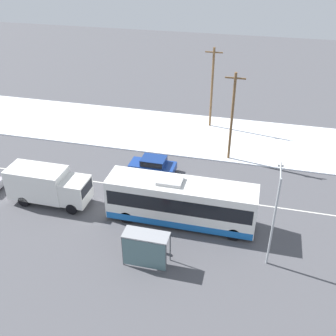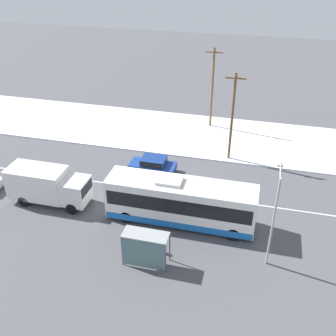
{
  "view_description": "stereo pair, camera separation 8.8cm",
  "coord_description": "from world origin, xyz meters",
  "px_view_note": "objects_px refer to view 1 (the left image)",
  "views": [
    {
      "loc": [
        4.94,
        -26.31,
        18.75
      ],
      "look_at": [
        -2.01,
        1.52,
        1.4
      ],
      "focal_mm": 42.0,
      "sensor_mm": 36.0,
      "label": 1
    },
    {
      "loc": [
        5.03,
        -26.29,
        18.75
      ],
      "look_at": [
        -2.01,
        1.52,
        1.4
      ],
      "focal_mm": 42.0,
      "sensor_mm": 36.0,
      "label": 2
    }
  ],
  "objects_px": {
    "bus_shelter": "(145,246)",
    "box_truck": "(47,185)",
    "city_bus": "(181,202)",
    "streetlamp": "(275,207)",
    "utility_pole_snowlot": "(212,87)",
    "pedestrian_at_stop": "(150,238)",
    "utility_pole_roadside": "(232,116)",
    "sedan_car": "(153,164)"
  },
  "relations": [
    {
      "from": "streetlamp",
      "to": "utility_pole_roadside",
      "type": "bearing_deg",
      "value": 107.58
    },
    {
      "from": "streetlamp",
      "to": "utility_pole_roadside",
      "type": "xyz_separation_m",
      "value": [
        -4.03,
        12.71,
        0.19
      ]
    },
    {
      "from": "box_truck",
      "to": "streetlamp",
      "type": "relative_size",
      "value": 0.98
    },
    {
      "from": "bus_shelter",
      "to": "utility_pole_roadside",
      "type": "height_order",
      "value": "utility_pole_roadside"
    },
    {
      "from": "bus_shelter",
      "to": "utility_pole_snowlot",
      "type": "xyz_separation_m",
      "value": [
        0.76,
        22.21,
        2.88
      ]
    },
    {
      "from": "streetlamp",
      "to": "box_truck",
      "type": "bearing_deg",
      "value": 172.54
    },
    {
      "from": "city_bus",
      "to": "streetlamp",
      "type": "relative_size",
      "value": 1.65
    },
    {
      "from": "box_truck",
      "to": "pedestrian_at_stop",
      "type": "distance_m",
      "value": 10.0
    },
    {
      "from": "box_truck",
      "to": "streetlamp",
      "type": "height_order",
      "value": "streetlamp"
    },
    {
      "from": "bus_shelter",
      "to": "box_truck",
      "type": "bearing_deg",
      "value": 152.85
    },
    {
      "from": "streetlamp",
      "to": "utility_pole_snowlot",
      "type": "relative_size",
      "value": 0.76
    },
    {
      "from": "box_truck",
      "to": "utility_pole_roadside",
      "type": "distance_m",
      "value": 17.04
    },
    {
      "from": "city_bus",
      "to": "box_truck",
      "type": "distance_m",
      "value": 10.74
    },
    {
      "from": "city_bus",
      "to": "streetlamp",
      "type": "bearing_deg",
      "value": -20.4
    },
    {
      "from": "bus_shelter",
      "to": "streetlamp",
      "type": "xyz_separation_m",
      "value": [
        7.65,
        2.64,
        2.56
      ]
    },
    {
      "from": "bus_shelter",
      "to": "utility_pole_snowlot",
      "type": "relative_size",
      "value": 0.34
    },
    {
      "from": "sedan_car",
      "to": "pedestrian_at_stop",
      "type": "bearing_deg",
      "value": 104.81
    },
    {
      "from": "pedestrian_at_stop",
      "to": "bus_shelter",
      "type": "bearing_deg",
      "value": -85.42
    },
    {
      "from": "sedan_car",
      "to": "utility_pole_snowlot",
      "type": "bearing_deg",
      "value": -107.58
    },
    {
      "from": "box_truck",
      "to": "streetlamp",
      "type": "bearing_deg",
      "value": -7.46
    },
    {
      "from": "box_truck",
      "to": "pedestrian_at_stop",
      "type": "relative_size",
      "value": 3.98
    },
    {
      "from": "bus_shelter",
      "to": "utility_pole_roadside",
      "type": "relative_size",
      "value": 0.35
    },
    {
      "from": "bus_shelter",
      "to": "utility_pole_roadside",
      "type": "bearing_deg",
      "value": 76.72
    },
    {
      "from": "utility_pole_snowlot",
      "to": "city_bus",
      "type": "bearing_deg",
      "value": -88.51
    },
    {
      "from": "streetlamp",
      "to": "bus_shelter",
      "type": "bearing_deg",
      "value": -160.97
    },
    {
      "from": "utility_pole_roadside",
      "to": "sedan_car",
      "type": "bearing_deg",
      "value": -147.24
    },
    {
      "from": "city_bus",
      "to": "sedan_car",
      "type": "bearing_deg",
      "value": 122.01
    },
    {
      "from": "utility_pole_roadside",
      "to": "utility_pole_snowlot",
      "type": "xyz_separation_m",
      "value": [
        -2.86,
        6.85,
        0.14
      ]
    },
    {
      "from": "utility_pole_roadside",
      "to": "utility_pole_snowlot",
      "type": "height_order",
      "value": "utility_pole_snowlot"
    },
    {
      "from": "pedestrian_at_stop",
      "to": "streetlamp",
      "type": "bearing_deg",
      "value": 7.95
    },
    {
      "from": "sedan_car",
      "to": "pedestrian_at_stop",
      "type": "distance_m",
      "value": 10.07
    },
    {
      "from": "utility_pole_roadside",
      "to": "streetlamp",
      "type": "bearing_deg",
      "value": -72.42
    },
    {
      "from": "bus_shelter",
      "to": "utility_pole_roadside",
      "type": "distance_m",
      "value": 16.01
    },
    {
      "from": "utility_pole_roadside",
      "to": "box_truck",
      "type": "bearing_deg",
      "value": -141.5
    },
    {
      "from": "box_truck",
      "to": "sedan_car",
      "type": "distance_m",
      "value": 9.4
    },
    {
      "from": "box_truck",
      "to": "bus_shelter",
      "type": "distance_m",
      "value": 10.71
    },
    {
      "from": "sedan_car",
      "to": "utility_pole_snowlot",
      "type": "height_order",
      "value": "utility_pole_snowlot"
    },
    {
      "from": "sedan_car",
      "to": "streetlamp",
      "type": "distance_m",
      "value": 13.92
    },
    {
      "from": "city_bus",
      "to": "streetlamp",
      "type": "height_order",
      "value": "streetlamp"
    },
    {
      "from": "city_bus",
      "to": "pedestrian_at_stop",
      "type": "xyz_separation_m",
      "value": [
        -1.33,
        -3.48,
        -0.76
      ]
    },
    {
      "from": "city_bus",
      "to": "bus_shelter",
      "type": "bearing_deg",
      "value": -103.5
    },
    {
      "from": "streetlamp",
      "to": "utility_pole_snowlot",
      "type": "height_order",
      "value": "utility_pole_snowlot"
    }
  ]
}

